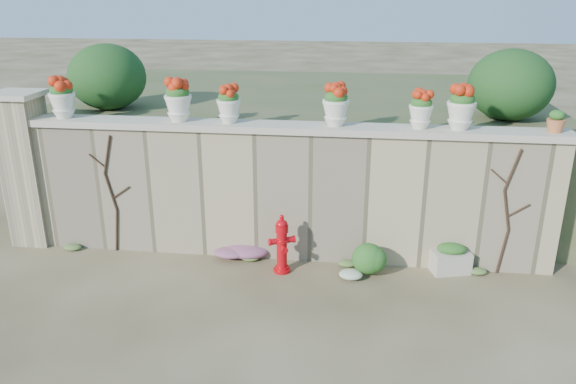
# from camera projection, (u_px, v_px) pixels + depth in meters

# --- Properties ---
(ground) EXTENTS (80.00, 80.00, 0.00)m
(ground) POSITION_uv_depth(u_px,v_px,m) (266.00, 316.00, 7.22)
(ground) COLOR #463823
(ground) RESTS_ON ground
(stone_wall) EXTENTS (8.00, 0.40, 2.00)m
(stone_wall) POSITION_uv_depth(u_px,v_px,m) (284.00, 195.00, 8.56)
(stone_wall) COLOR tan
(stone_wall) RESTS_ON ground
(wall_cap) EXTENTS (8.10, 0.52, 0.10)m
(wall_cap) POSITION_uv_depth(u_px,v_px,m) (284.00, 127.00, 8.20)
(wall_cap) COLOR beige
(wall_cap) RESTS_ON stone_wall
(gate_pillar) EXTENTS (0.72, 0.72, 2.48)m
(gate_pillar) POSITION_uv_depth(u_px,v_px,m) (28.00, 168.00, 8.97)
(gate_pillar) COLOR tan
(gate_pillar) RESTS_ON ground
(raised_fill) EXTENTS (9.00, 6.00, 2.00)m
(raised_fill) POSITION_uv_depth(u_px,v_px,m) (305.00, 141.00, 11.54)
(raised_fill) COLOR #384C23
(raised_fill) RESTS_ON ground
(back_shrub_left) EXTENTS (1.30, 1.30, 1.10)m
(back_shrub_left) POSITION_uv_depth(u_px,v_px,m) (107.00, 77.00, 9.53)
(back_shrub_left) COLOR #143814
(back_shrub_left) RESTS_ON raised_fill
(back_shrub_right) EXTENTS (1.30, 1.30, 1.10)m
(back_shrub_right) POSITION_uv_depth(u_px,v_px,m) (511.00, 85.00, 8.73)
(back_shrub_right) COLOR #143814
(back_shrub_right) RESTS_ON raised_fill
(vine_left) EXTENTS (0.60, 0.04, 1.91)m
(vine_left) POSITION_uv_depth(u_px,v_px,m) (112.00, 193.00, 8.68)
(vine_left) COLOR black
(vine_left) RESTS_ON ground
(vine_right) EXTENTS (0.60, 0.04, 1.91)m
(vine_right) POSITION_uv_depth(u_px,v_px,m) (507.00, 211.00, 7.97)
(vine_right) COLOR black
(vine_right) RESTS_ON ground
(fire_hydrant) EXTENTS (0.38, 0.28, 0.90)m
(fire_hydrant) POSITION_uv_depth(u_px,v_px,m) (282.00, 244.00, 8.20)
(fire_hydrant) COLOR #BA070E
(fire_hydrant) RESTS_ON ground
(planter_box) EXTENTS (0.62, 0.46, 0.46)m
(planter_box) POSITION_uv_depth(u_px,v_px,m) (451.00, 259.00, 8.27)
(planter_box) COLOR beige
(planter_box) RESTS_ON ground
(green_shrub) EXTENTS (0.64, 0.58, 0.61)m
(green_shrub) POSITION_uv_depth(u_px,v_px,m) (371.00, 258.00, 8.08)
(green_shrub) COLOR #1E5119
(green_shrub) RESTS_ON ground
(magenta_clump) EXTENTS (0.94, 0.63, 0.25)m
(magenta_clump) POSITION_uv_depth(u_px,v_px,m) (236.00, 251.00, 8.70)
(magenta_clump) COLOR #BE26A0
(magenta_clump) RESTS_ON ground
(white_flowers) EXTENTS (0.52, 0.42, 0.19)m
(white_flowers) POSITION_uv_depth(u_px,v_px,m) (357.00, 276.00, 8.03)
(white_flowers) COLOR white
(white_flowers) RESTS_ON ground
(urn_pot_0) EXTENTS (0.39, 0.39, 0.61)m
(urn_pot_0) POSITION_uv_depth(u_px,v_px,m) (62.00, 98.00, 8.48)
(urn_pot_0) COLOR silver
(urn_pot_0) RESTS_ON wall_cap
(urn_pot_1) EXTENTS (0.40, 0.40, 0.62)m
(urn_pot_1) POSITION_uv_depth(u_px,v_px,m) (178.00, 100.00, 8.26)
(urn_pot_1) COLOR silver
(urn_pot_1) RESTS_ON wall_cap
(urn_pot_2) EXTENTS (0.35, 0.35, 0.55)m
(urn_pot_2) POSITION_uv_depth(u_px,v_px,m) (229.00, 104.00, 8.19)
(urn_pot_2) COLOR silver
(urn_pot_2) RESTS_ON wall_cap
(urn_pot_3) EXTENTS (0.38, 0.38, 0.60)m
(urn_pot_3) POSITION_uv_depth(u_px,v_px,m) (336.00, 105.00, 7.99)
(urn_pot_3) COLOR silver
(urn_pot_3) RESTS_ON wall_cap
(urn_pot_4) EXTENTS (0.34, 0.34, 0.53)m
(urn_pot_4) POSITION_uv_depth(u_px,v_px,m) (421.00, 110.00, 7.86)
(urn_pot_4) COLOR silver
(urn_pot_4) RESTS_ON wall_cap
(urn_pot_5) EXTENTS (0.40, 0.40, 0.62)m
(urn_pot_5) POSITION_uv_depth(u_px,v_px,m) (461.00, 108.00, 7.78)
(urn_pot_5) COLOR silver
(urn_pot_5) RESTS_ON wall_cap
(terracotta_pot) EXTENTS (0.25, 0.25, 0.30)m
(terracotta_pot) POSITION_uv_depth(u_px,v_px,m) (556.00, 122.00, 7.68)
(terracotta_pot) COLOR #B56337
(terracotta_pot) RESTS_ON wall_cap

